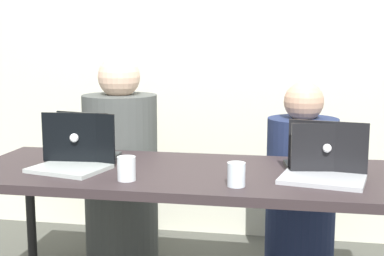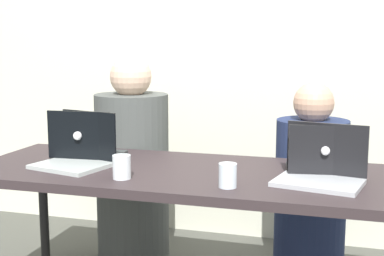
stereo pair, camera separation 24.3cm
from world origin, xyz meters
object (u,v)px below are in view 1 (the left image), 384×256
water_glass_left (127,170)px  person_on_right (301,192)px  laptop_front_right (324,167)px  laptop_front_left (75,157)px  laptop_back_left (81,150)px  person_on_left (121,174)px  laptop_back_right (322,160)px  water_glass_right (236,176)px

water_glass_left → person_on_right: bearing=47.6°
laptop_front_right → laptop_front_left: 1.10m
laptop_back_left → laptop_front_right: size_ratio=0.87×
person_on_left → person_on_right: 1.02m
person_on_right → laptop_front_left: person_on_right is taller
laptop_front_right → water_glass_left: (-0.81, -0.17, -0.01)m
laptop_front_left → laptop_back_right: 1.11m
laptop_front_left → person_on_left: bearing=103.5°
laptop_back_right → laptop_front_right: bearing=81.9°
water_glass_right → laptop_front_left: bearing=166.8°
person_on_left → water_glass_right: bearing=146.8°
laptop_back_left → laptop_back_right: size_ratio=1.00×
laptop_front_left → laptop_back_right: (1.10, 0.14, -0.00)m
person_on_left → laptop_front_right: (1.09, -0.63, 0.23)m
person_on_right → water_glass_left: 1.12m
person_on_left → laptop_front_left: 0.68m
person_on_right → water_glass_left: bearing=56.6°
person_on_left → laptop_back_right: bearing=170.0°
water_glass_right → water_glass_left: size_ratio=0.96×
laptop_back_left → laptop_back_right: 1.12m
laptop_back_right → water_glass_left: size_ratio=3.30×
laptop_back_left → laptop_front_right: 1.13m
person_on_left → person_on_right: size_ratio=1.12×
laptop_back_left → water_glass_right: 0.84m
water_glass_left → water_glass_right: bearing=-1.4°
laptop_back_right → person_on_right: bearing=-90.0°
person_on_right → laptop_back_left: person_on_right is taller
laptop_back_left → water_glass_right: (0.78, -0.31, -0.01)m
laptop_back_left → water_glass_right: bearing=153.8°
laptop_back_right → water_glass_left: laptop_back_right is taller
laptop_front_left → water_glass_left: laptop_front_left is taller
person_on_right → laptop_front_left: size_ratio=2.94×
person_on_right → person_on_left: bearing=9.0°
laptop_back_left → water_glass_left: bearing=132.3°
laptop_front_right → laptop_back_right: 0.14m
laptop_front_right → laptop_back_right: laptop_front_right is taller
laptop_back_left → person_on_left: bearing=-98.0°
laptop_back_left → laptop_front_right: bearing=168.9°
water_glass_right → water_glass_left: (-0.46, 0.01, 0.00)m
laptop_back_left → laptop_back_right: laptop_back_left is taller
laptop_front_left → laptop_front_right: bearing=14.1°
person_on_right → water_glass_left: size_ratio=10.79×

